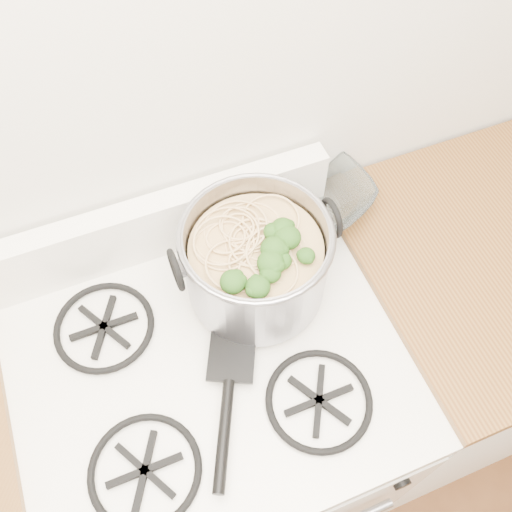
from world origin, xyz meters
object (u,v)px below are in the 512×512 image
at_px(glass_bowl, 304,201).
at_px(gas_range, 221,430).
at_px(spatula, 232,354).
at_px(stock_pot, 256,262).

bearing_deg(glass_bowl, gas_range, -139.80).
height_order(gas_range, spatula, spatula).
distance_m(stock_pot, spatula, 0.18).
bearing_deg(spatula, gas_range, -161.61).
bearing_deg(gas_range, stock_pot, 39.53).
relative_size(gas_range, glass_bowl, 8.37).
distance_m(spatula, glass_bowl, 0.40).
xyz_separation_m(spatula, glass_bowl, (0.28, 0.28, 0.00)).
relative_size(spatula, glass_bowl, 2.81).
bearing_deg(gas_range, spatula, -7.24).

